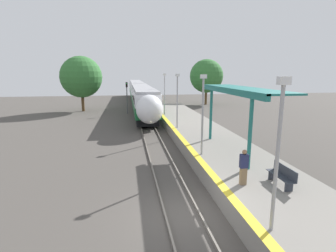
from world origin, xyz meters
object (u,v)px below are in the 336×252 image
Objects in this scene: railway_signal at (127,95)px; lamppost_mid at (203,109)px; platform_bench at (282,175)px; lamppost_far at (177,97)px; person_waiting at (244,167)px; train at (139,93)px; lamppost_near at (278,146)px; lamppost_farthest at (165,91)px.

railway_signal is 0.93× the size of lamppost_mid.
lamppost_mid is (-2.30, 4.93, 2.33)m from platform_bench.
person_waiting is at bearing -87.28° from lamppost_far.
platform_bench is at bearing -82.83° from train.
lamppost_mid reaches higher than railway_signal.
platform_bench is at bearing -65.05° from lamppost_mid.
person_waiting is 3.99m from lamppost_near.
platform_bench is 0.36× the size of lamppost_far.
railway_signal is at bearing 100.90° from lamppost_mid.
lamppost_near is (4.45, -31.11, 0.97)m from railway_signal.
person_waiting is at bearing -82.59° from lamppost_mid.
lamppost_near is (-0.60, -3.42, 1.97)m from person_waiting.
railway_signal is 0.93× the size of lamppost_farthest.
person_waiting is 0.34× the size of lamppost_near.
platform_bench is at bearing -83.76° from lamppost_farthest.
person_waiting is at bearing -88.34° from lamppost_farthest.
lamppost_near and lamppost_farthest have the same top height.
person_waiting is 0.34× the size of lamppost_mid.
lamppost_far is 1.00× the size of lamppost_farthest.
train is at bearing 94.59° from person_waiting.
train is at bearing 76.31° from railway_signal.
platform_bench is 1.07× the size of person_waiting.
lamppost_mid is 1.00× the size of lamppost_farthest.
lamppost_farthest is (-0.60, 20.66, 1.97)m from person_waiting.
person_waiting is at bearing -79.67° from railway_signal.
lamppost_near is 16.05m from lamppost_far.
lamppost_farthest reaches higher than person_waiting.
lamppost_mid is 16.05m from lamppost_farthest.
person_waiting is 12.79m from lamppost_far.
lamppost_near is at bearing -90.00° from lamppost_farthest.
train reaches higher than person_waiting.
train is at bearing 94.18° from lamppost_mid.
railway_signal is 23.52m from lamppost_mid.
lamppost_mid reaches higher than train.
lamppost_far reaches higher than person_waiting.
lamppost_farthest is at bearing 90.00° from lamppost_near.
person_waiting is 0.34× the size of lamppost_farthest.
lamppost_near is 24.08m from lamppost_farthest.
lamppost_farthest reaches higher than train.
platform_bench is 4.50m from lamppost_near.
lamppost_farthest is (0.00, 24.08, 0.00)m from lamppost_near.
lamppost_mid reaches higher than platform_bench.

